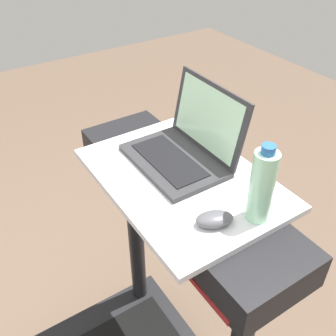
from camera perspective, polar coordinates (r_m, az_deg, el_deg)
desk_board at (r=1.19m, az=2.02°, el=-1.53°), size 0.62×0.44×0.02m
laptop at (r=1.23m, az=2.44°, el=3.18°), size 0.33×0.26×0.23m
computer_mouse at (r=1.02m, az=6.80°, el=-7.41°), size 0.09×0.11×0.03m
water_bottle at (r=1.01m, az=13.53°, el=-2.55°), size 0.06×0.06×0.23m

